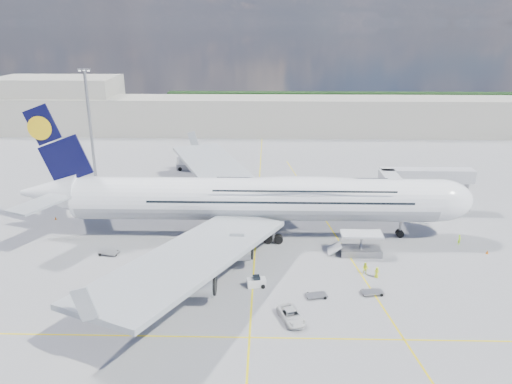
{
  "coord_description": "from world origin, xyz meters",
  "views": [
    {
      "loc": [
        2.04,
        -70.26,
        35.27
      ],
      "look_at": [
        0.07,
        8.0,
        8.7
      ],
      "focal_mm": 35.0,
      "sensor_mm": 36.0,
      "label": 1
    }
  ],
  "objects_px": {
    "dolly_nose_near": "(317,295)",
    "crew_nose": "(459,240)",
    "catering_truck_inner": "(218,188)",
    "crew_tug": "(190,268)",
    "dolly_row_c": "(175,270)",
    "light_mast": "(90,122)",
    "cone_wing_left_outer": "(201,195)",
    "cargo_loader": "(360,247)",
    "crew_van": "(377,273)",
    "cone_tail": "(56,218)",
    "crew_wing": "(198,245)",
    "cone_wing_right_inner": "(165,249)",
    "cone_wing_right_outer": "(139,286)",
    "dolly_back": "(132,274)",
    "dolly_row_b": "(93,298)",
    "cone_nose": "(487,252)",
    "airliner": "(257,198)",
    "catering_truck_outer": "(188,164)",
    "crew_loader": "(365,269)",
    "jet_bridge": "(414,181)",
    "dolly_nose_far": "(372,292)",
    "dolly_row_a": "(109,252)",
    "cone_wing_left_inner": "(197,197)",
    "baggage_tug": "(256,282)",
    "service_van": "(291,316)"
  },
  "relations": [
    {
      "from": "dolly_nose_near",
      "to": "crew_nose",
      "type": "bearing_deg",
      "value": 20.67
    },
    {
      "from": "catering_truck_inner",
      "to": "crew_tug",
      "type": "height_order",
      "value": "catering_truck_inner"
    },
    {
      "from": "crew_tug",
      "to": "dolly_row_c",
      "type": "bearing_deg",
      "value": 145.36
    },
    {
      "from": "light_mast",
      "to": "dolly_row_c",
      "type": "bearing_deg",
      "value": -59.89
    },
    {
      "from": "dolly_row_c",
      "to": "cone_wing_left_outer",
      "type": "height_order",
      "value": "cone_wing_left_outer"
    },
    {
      "from": "cargo_loader",
      "to": "crew_nose",
      "type": "height_order",
      "value": "cargo_loader"
    },
    {
      "from": "crew_van",
      "to": "cone_tail",
      "type": "xyz_separation_m",
      "value": [
        -56.11,
        21.32,
        -0.56
      ]
    },
    {
      "from": "crew_wing",
      "to": "crew_van",
      "type": "xyz_separation_m",
      "value": [
        27.35,
        -8.76,
        0.05
      ]
    },
    {
      "from": "cone_wing_right_inner",
      "to": "cone_wing_right_outer",
      "type": "relative_size",
      "value": 0.99
    },
    {
      "from": "dolly_back",
      "to": "cargo_loader",
      "type": "bearing_deg",
      "value": -10.86
    },
    {
      "from": "dolly_row_b",
      "to": "cone_nose",
      "type": "xyz_separation_m",
      "value": [
        58.79,
        15.82,
        -0.1
      ]
    },
    {
      "from": "dolly_nose_near",
      "to": "airliner",
      "type": "bearing_deg",
      "value": 98.36
    },
    {
      "from": "airliner",
      "to": "crew_tug",
      "type": "bearing_deg",
      "value": -124.49
    },
    {
      "from": "crew_tug",
      "to": "cone_wing_right_outer",
      "type": "distance_m",
      "value": 7.98
    },
    {
      "from": "catering_truck_outer",
      "to": "dolly_row_b",
      "type": "bearing_deg",
      "value": -90.56
    },
    {
      "from": "crew_nose",
      "to": "crew_loader",
      "type": "distance_m",
      "value": 20.79
    },
    {
      "from": "jet_bridge",
      "to": "catering_truck_inner",
      "type": "height_order",
      "value": "jet_bridge"
    },
    {
      "from": "dolly_nose_far",
      "to": "cone_wing_left_outer",
      "type": "relative_size",
      "value": 5.24
    },
    {
      "from": "dolly_row_c",
      "to": "dolly_back",
      "type": "bearing_deg",
      "value": -174.3
    },
    {
      "from": "catering_truck_outer",
      "to": "cone_nose",
      "type": "distance_m",
      "value": 72.88
    },
    {
      "from": "cone_tail",
      "to": "dolly_nose_far",
      "type": "bearing_deg",
      "value": -25.5
    },
    {
      "from": "catering_truck_outer",
      "to": "airliner",
      "type": "bearing_deg",
      "value": -63.35
    },
    {
      "from": "dolly_row_a",
      "to": "dolly_nose_near",
      "type": "bearing_deg",
      "value": -3.87
    },
    {
      "from": "catering_truck_inner",
      "to": "crew_loader",
      "type": "relative_size",
      "value": 3.28
    },
    {
      "from": "catering_truck_outer",
      "to": "crew_tug",
      "type": "xyz_separation_m",
      "value": [
        8.62,
        -54.84,
        -0.79
      ]
    },
    {
      "from": "catering_truck_outer",
      "to": "cone_wing_left_inner",
      "type": "distance_m",
      "value": 22.33
    },
    {
      "from": "baggage_tug",
      "to": "dolly_back",
      "type": "bearing_deg",
      "value": 164.49
    },
    {
      "from": "cone_nose",
      "to": "cone_wing_left_outer",
      "type": "distance_m",
      "value": 56.6
    },
    {
      "from": "dolly_row_c",
      "to": "cone_wing_right_inner",
      "type": "bearing_deg",
      "value": 90.77
    },
    {
      "from": "baggage_tug",
      "to": "crew_nose",
      "type": "xyz_separation_m",
      "value": [
        33.66,
        14.99,
        0.16
      ]
    },
    {
      "from": "catering_truck_inner",
      "to": "crew_nose",
      "type": "distance_m",
      "value": 49.35
    },
    {
      "from": "dolly_row_b",
      "to": "cone_tail",
      "type": "height_order",
      "value": "cone_tail"
    },
    {
      "from": "jet_bridge",
      "to": "airliner",
      "type": "bearing_deg",
      "value": -159.69
    },
    {
      "from": "dolly_back",
      "to": "cone_wing_right_outer",
      "type": "relative_size",
      "value": 5.76
    },
    {
      "from": "dolly_row_b",
      "to": "service_van",
      "type": "xyz_separation_m",
      "value": [
        26.4,
        -4.08,
        0.33
      ]
    },
    {
      "from": "dolly_back",
      "to": "crew_nose",
      "type": "bearing_deg",
      "value": -11.65
    },
    {
      "from": "jet_bridge",
      "to": "dolly_back",
      "type": "distance_m",
      "value": 55.05
    },
    {
      "from": "cargo_loader",
      "to": "cone_wing_right_outer",
      "type": "distance_m",
      "value": 34.83
    },
    {
      "from": "light_mast",
      "to": "dolly_row_a",
      "type": "relative_size",
      "value": 7.4
    },
    {
      "from": "dolly_nose_far",
      "to": "crew_tug",
      "type": "relative_size",
      "value": 1.82
    },
    {
      "from": "cone_tail",
      "to": "light_mast",
      "type": "bearing_deg",
      "value": 93.81
    },
    {
      "from": "crew_loader",
      "to": "cone_wing_right_outer",
      "type": "bearing_deg",
      "value": -149.16
    },
    {
      "from": "cone_nose",
      "to": "catering_truck_inner",
      "type": "bearing_deg",
      "value": 149.1
    },
    {
      "from": "dolly_row_a",
      "to": "crew_loader",
      "type": "xyz_separation_m",
      "value": [
        39.98,
        -5.7,
        0.6
      ]
    },
    {
      "from": "dolly_nose_near",
      "to": "catering_truck_outer",
      "type": "relative_size",
      "value": 0.51
    },
    {
      "from": "cargo_loader",
      "to": "crew_wing",
      "type": "xyz_separation_m",
      "value": [
        -26.16,
        0.98,
        -0.47
      ]
    },
    {
      "from": "dolly_row_a",
      "to": "catering_truck_inner",
      "type": "xyz_separation_m",
      "value": [
        14.65,
        29.5,
        1.26
      ]
    },
    {
      "from": "jet_bridge",
      "to": "dolly_row_c",
      "type": "xyz_separation_m",
      "value": [
        -41.52,
        -24.7,
        -6.53
      ]
    },
    {
      "from": "dolly_nose_near",
      "to": "service_van",
      "type": "xyz_separation_m",
      "value": [
        -3.67,
        -5.75,
        0.4
      ]
    },
    {
      "from": "dolly_nose_far",
      "to": "crew_nose",
      "type": "bearing_deg",
      "value": 31.6
    }
  ]
}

